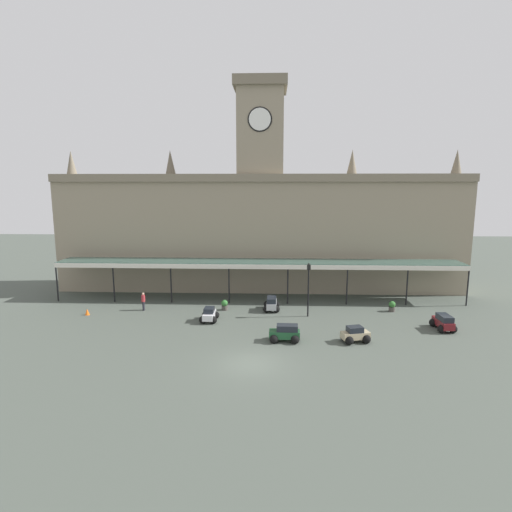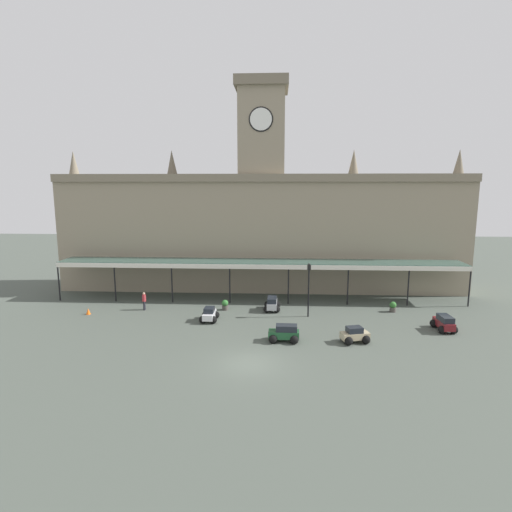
% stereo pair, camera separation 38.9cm
% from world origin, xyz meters
% --- Properties ---
extents(ground_plane, '(140.00, 140.00, 0.00)m').
position_xyz_m(ground_plane, '(0.00, 0.00, 0.00)').
color(ground_plane, '#485048').
extents(station_building, '(43.67, 6.02, 22.26)m').
position_xyz_m(station_building, '(0.00, 20.39, 7.10)').
color(station_building, gray).
rests_on(station_building, ground).
extents(entrance_canopy, '(40.14, 3.26, 3.96)m').
position_xyz_m(entrance_canopy, '(0.00, 15.16, 3.81)').
color(entrance_canopy, '#38564C').
rests_on(entrance_canopy, ground).
extents(car_green_estate, '(2.28, 1.59, 1.27)m').
position_xyz_m(car_green_estate, '(2.32, 4.01, 0.56)').
color(car_green_estate, '#1E512D').
rests_on(car_green_estate, ground).
extents(car_silver_estate, '(1.57, 2.27, 1.27)m').
position_xyz_m(car_silver_estate, '(1.31, 11.69, 0.56)').
color(car_silver_estate, '#B2B5BA').
rests_on(car_silver_estate, ground).
extents(car_maroon_estate, '(1.61, 2.29, 1.27)m').
position_xyz_m(car_maroon_estate, '(15.04, 6.99, 0.56)').
color(car_maroon_estate, maroon).
rests_on(car_maroon_estate, ground).
extents(car_white_sedan, '(1.54, 2.06, 1.19)m').
position_xyz_m(car_white_sedan, '(-3.98, 8.38, 0.50)').
color(car_white_sedan, silver).
rests_on(car_white_sedan, ground).
extents(car_beige_sedan, '(2.21, 1.83, 1.19)m').
position_xyz_m(car_beige_sedan, '(7.48, 4.08, 0.50)').
color(car_beige_sedan, tan).
rests_on(car_beige_sedan, ground).
extents(pedestrian_beside_cars, '(0.34, 0.39, 1.67)m').
position_xyz_m(pedestrian_beside_cars, '(-10.53, 11.21, 0.91)').
color(pedestrian_beside_cars, black).
rests_on(pedestrian_beside_cars, ground).
extents(victorian_lamppost, '(0.30, 0.30, 4.79)m').
position_xyz_m(victorian_lamppost, '(4.51, 9.99, 2.98)').
color(victorian_lamppost, black).
rests_on(victorian_lamppost, ground).
extents(traffic_cone, '(0.40, 0.40, 0.56)m').
position_xyz_m(traffic_cone, '(-15.12, 9.62, 0.28)').
color(traffic_cone, orange).
rests_on(traffic_cone, ground).
extents(planter_forecourt_centre, '(0.60, 0.60, 0.96)m').
position_xyz_m(planter_forecourt_centre, '(12.33, 11.76, 0.49)').
color(planter_forecourt_centre, '#47423D').
rests_on(planter_forecourt_centre, ground).
extents(planter_near_kerb, '(0.60, 0.60, 0.96)m').
position_xyz_m(planter_near_kerb, '(-3.04, 11.57, 0.49)').
color(planter_near_kerb, '#47423D').
rests_on(planter_near_kerb, ground).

